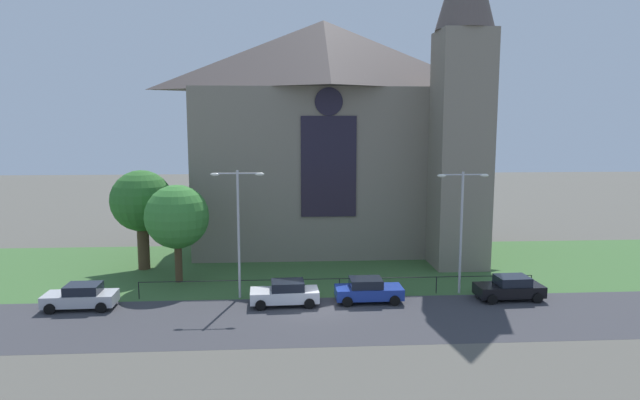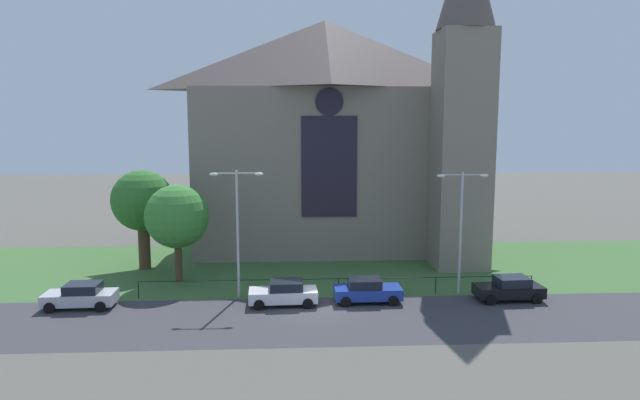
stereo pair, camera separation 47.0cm
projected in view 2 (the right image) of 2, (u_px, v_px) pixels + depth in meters
The scene contains 13 objects.
ground at pixel (311, 266), 43.91m from camera, with size 160.00×160.00×0.00m, color #56544C.
road_asphalt at pixel (319, 319), 32.04m from camera, with size 120.00×8.00×0.01m, color #38383D.
grass_verge at pixel (312, 273), 41.93m from camera, with size 120.00×20.00×0.01m, color #3D6633.
church_building at pixel (334, 133), 49.42m from camera, with size 23.20×16.20×26.00m.
iron_railing at pixel (338, 281), 36.44m from camera, with size 25.79×0.07×1.13m.
tree_left_near at pixel (177, 217), 39.13m from camera, with size 4.47×4.47×6.91m.
tree_left_far at pixel (142, 202), 42.55m from camera, with size 4.65×4.65×7.64m.
streetlamp_near at pixel (237, 217), 35.41m from camera, with size 3.37×0.26×8.23m.
streetlamp_far at pixel (461, 217), 36.18m from camera, with size 3.37×0.26×8.07m.
parked_car_silver at pixel (81, 296), 34.01m from camera, with size 4.23×2.09×1.51m.
parked_car_white at pixel (284, 293), 34.56m from camera, with size 4.27×2.15×1.51m.
parked_car_blue at pixel (367, 290), 35.11m from camera, with size 4.22×2.06×1.51m.
parked_car_black at pixel (509, 289), 35.48m from camera, with size 4.26×2.14×1.51m.
Camera 2 is at (-1.55, -32.75, 11.21)m, focal length 31.43 mm.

